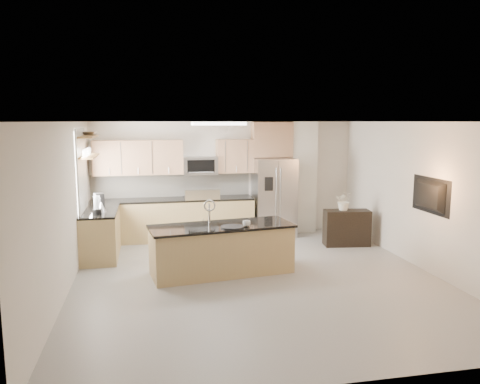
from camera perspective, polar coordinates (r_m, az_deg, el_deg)
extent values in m
plane|color=#989591|center=(7.95, 2.15, -10.51)|extent=(6.50, 6.50, 0.00)
cube|color=silver|center=(7.52, 2.26, 8.57)|extent=(6.00, 6.50, 0.02)
cube|color=beige|center=(10.78, -1.81, 1.66)|extent=(6.00, 0.02, 2.60)
cube|color=beige|center=(4.61, 11.72, -8.02)|extent=(6.00, 0.02, 2.60)
cube|color=beige|center=(7.53, -20.62, -1.93)|extent=(0.02, 6.50, 2.60)
cube|color=beige|center=(8.82, 21.53, -0.51)|extent=(0.02, 6.50, 2.60)
cube|color=tan|center=(10.47, -8.13, -3.40)|extent=(3.55, 0.65, 0.88)
cube|color=black|center=(10.39, -8.19, -0.92)|extent=(3.55, 0.66, 0.04)
cube|color=beige|center=(10.66, -8.31, 0.84)|extent=(3.55, 0.02, 0.52)
cube|color=tan|center=(9.46, -16.60, -4.99)|extent=(0.65, 1.50, 0.88)
cube|color=black|center=(9.36, -16.72, -2.25)|extent=(0.66, 1.50, 0.04)
cube|color=black|center=(10.52, -4.73, -3.24)|extent=(0.76, 0.64, 0.90)
cube|color=black|center=(10.44, -4.76, -0.74)|extent=(0.76, 0.62, 0.03)
cube|color=#B1B1B3|center=(10.12, -4.58, -0.36)|extent=(0.76, 0.04, 0.22)
cube|color=tan|center=(10.42, -12.28, 4.13)|extent=(1.92, 0.33, 0.75)
cube|color=tan|center=(10.60, -0.67, 4.39)|extent=(0.82, 0.33, 0.75)
cube|color=#B1B1B3|center=(10.47, -4.89, 3.24)|extent=(0.76, 0.40, 0.40)
cube|color=black|center=(10.28, -4.77, 3.14)|extent=(0.60, 0.02, 0.28)
cube|color=#B1B1B3|center=(10.70, 4.13, -0.63)|extent=(0.92, 0.75, 1.78)
cube|color=gray|center=(10.34, 4.69, -0.96)|extent=(0.02, 0.01, 1.69)
cube|color=black|center=(10.22, 3.54, 0.98)|extent=(0.18, 0.03, 0.30)
cube|color=silver|center=(11.08, 7.64, 1.77)|extent=(0.60, 0.30, 2.60)
cube|color=white|center=(9.29, -18.83, 2.25)|extent=(0.03, 1.05, 1.55)
cube|color=white|center=(9.29, -18.73, 2.25)|extent=(0.03, 1.15, 1.65)
cube|color=brown|center=(9.35, -18.01, 4.17)|extent=(0.30, 1.20, 0.04)
cube|color=brown|center=(9.33, -18.12, 6.44)|extent=(0.30, 1.20, 0.04)
cube|color=white|center=(9.01, -2.65, 8.32)|extent=(1.00, 0.50, 0.06)
cube|color=tan|center=(8.13, -2.24, -7.11)|extent=(2.48, 1.14, 0.81)
cube|color=black|center=(8.02, -2.26, -4.19)|extent=(2.55, 1.21, 0.04)
cube|color=black|center=(8.00, -3.56, -4.35)|extent=(0.51, 0.37, 0.01)
cylinder|color=#B1B1B3|center=(8.15, -3.77, -2.63)|extent=(0.03, 0.03, 0.34)
torus|color=#B1B1B3|center=(8.07, -3.73, -1.66)|extent=(0.21, 0.03, 0.21)
cube|color=black|center=(10.15, 12.88, -4.28)|extent=(0.99, 0.52, 0.76)
imported|color=white|center=(7.90, 0.80, -3.86)|extent=(0.15, 0.15, 0.10)
cylinder|color=black|center=(7.83, -0.96, -4.27)|extent=(0.50, 0.50, 0.02)
cylinder|color=black|center=(8.91, -17.01, -2.33)|extent=(0.15, 0.15, 0.10)
cylinder|color=silver|center=(8.88, -17.06, -1.22)|extent=(0.11, 0.11, 0.25)
cone|color=#B1B1B3|center=(9.16, -16.55, -1.72)|extent=(0.18, 0.18, 0.20)
cylinder|color=black|center=(9.14, -16.58, -1.06)|extent=(0.04, 0.04, 0.04)
cube|color=black|center=(9.50, -16.80, -1.05)|extent=(0.22, 0.24, 0.30)
cylinder|color=#B1B1B3|center=(9.45, -16.81, -1.53)|extent=(0.10, 0.10, 0.11)
imported|color=#B1B1B3|center=(9.62, -17.93, 6.89)|extent=(0.42, 0.42, 0.09)
imported|color=white|center=(10.03, 12.62, -0.45)|extent=(0.69, 0.64, 0.61)
imported|color=black|center=(8.59, 21.76, -0.40)|extent=(0.14, 1.08, 0.62)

